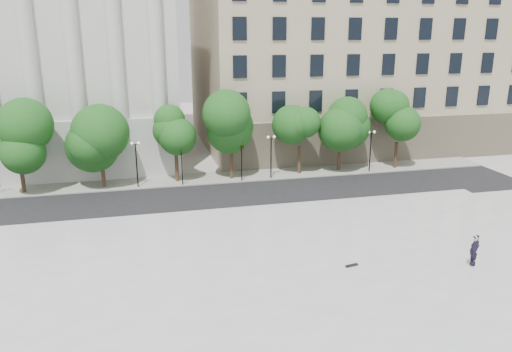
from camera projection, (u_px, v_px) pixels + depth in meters
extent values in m
plane|color=beige|center=(265.00, 302.00, 26.86)|extent=(160.00, 160.00, 0.00)
cube|color=silver|center=(253.00, 273.00, 29.60)|extent=(44.00, 22.00, 0.45)
cube|color=black|center=(214.00, 198.00, 43.68)|extent=(60.00, 8.00, 0.02)
cube|color=#A9A69C|center=(205.00, 179.00, 49.27)|extent=(60.00, 4.00, 0.12)
cube|color=beige|center=(34.00, 46.00, 56.07)|extent=(30.00, 26.00, 25.00)
cube|color=tan|center=(340.00, 60.00, 64.81)|extent=(36.00, 26.00, 21.00)
cylinder|color=black|center=(182.00, 168.00, 46.69)|extent=(0.10, 0.10, 3.50)
imported|color=black|center=(181.00, 146.00, 46.10)|extent=(1.02, 1.79, 0.72)
cylinder|color=black|center=(242.00, 164.00, 47.95)|extent=(0.10, 0.10, 3.50)
imported|color=black|center=(241.00, 143.00, 47.36)|extent=(0.96, 1.97, 0.78)
imported|color=black|center=(473.00, 261.00, 30.01)|extent=(1.26, 2.06, 0.53)
cube|color=black|center=(352.00, 265.00, 30.01)|extent=(0.86, 0.38, 0.09)
cylinder|color=#382619|center=(23.00, 179.00, 44.67)|extent=(0.36, 0.36, 2.60)
sphere|color=#1A4A15|center=(17.00, 141.00, 43.69)|extent=(4.40, 4.40, 4.40)
cylinder|color=#382619|center=(103.00, 173.00, 46.20)|extent=(0.36, 0.36, 2.84)
sphere|color=#1A4A15|center=(99.00, 132.00, 45.13)|extent=(4.60, 4.60, 4.60)
cylinder|color=#382619|center=(177.00, 167.00, 47.95)|extent=(0.36, 0.36, 2.99)
sphere|color=#1A4A15|center=(175.00, 125.00, 46.82)|extent=(3.51, 3.51, 3.51)
cylinder|color=#382619|center=(232.00, 164.00, 48.82)|extent=(0.36, 0.36, 3.15)
sphere|color=#1A4A15|center=(231.00, 121.00, 47.63)|extent=(4.42, 4.42, 4.42)
cylinder|color=#382619|center=(299.00, 160.00, 50.67)|extent=(0.36, 0.36, 2.87)
sphere|color=#1A4A15|center=(300.00, 123.00, 49.58)|extent=(3.49, 3.49, 3.49)
cylinder|color=#382619|center=(339.00, 158.00, 51.81)|extent=(0.36, 0.36, 2.69)
sphere|color=#1A4A15|center=(341.00, 124.00, 50.79)|extent=(4.13, 4.13, 4.13)
cylinder|color=#382619|center=(396.00, 155.00, 52.75)|extent=(0.36, 0.36, 2.86)
sphere|color=#1A4A15|center=(399.00, 119.00, 51.67)|extent=(3.46, 3.46, 3.46)
cylinder|color=black|center=(137.00, 166.00, 45.97)|extent=(0.12, 0.12, 4.17)
cube|color=black|center=(135.00, 144.00, 45.39)|extent=(0.60, 0.06, 0.06)
sphere|color=white|center=(132.00, 143.00, 45.30)|extent=(0.28, 0.28, 0.28)
sphere|color=white|center=(139.00, 143.00, 45.43)|extent=(0.28, 0.28, 0.28)
cylinder|color=black|center=(271.00, 159.00, 48.81)|extent=(0.12, 0.12, 4.13)
cube|color=black|center=(271.00, 138.00, 48.24)|extent=(0.60, 0.06, 0.06)
sphere|color=white|center=(268.00, 137.00, 48.14)|extent=(0.28, 0.28, 0.28)
sphere|color=white|center=(274.00, 137.00, 48.28)|extent=(0.28, 0.28, 0.28)
cylinder|color=black|center=(370.00, 153.00, 51.14)|extent=(0.12, 0.12, 4.13)
cube|color=black|center=(372.00, 133.00, 50.57)|extent=(0.60, 0.06, 0.06)
sphere|color=white|center=(369.00, 132.00, 50.48)|extent=(0.28, 0.28, 0.28)
sphere|color=white|center=(374.00, 132.00, 50.61)|extent=(0.28, 0.28, 0.28)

